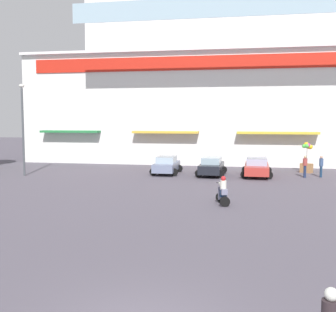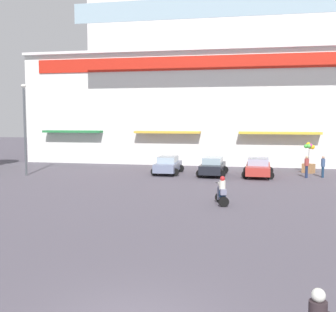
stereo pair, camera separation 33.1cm
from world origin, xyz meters
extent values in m
plane|color=#554F5B|center=(0.00, 13.00, 0.00)|extent=(128.00, 128.00, 0.00)
cube|color=white|center=(0.00, 36.65, 5.27)|extent=(39.17, 13.31, 10.54)
cube|color=white|center=(0.00, 37.32, 14.50)|extent=(26.98, 11.98, 7.92)
cube|color=red|center=(0.00, 29.94, 9.42)|extent=(36.03, 0.12, 1.26)
cube|color=white|center=(0.00, 29.90, 10.66)|extent=(39.17, 0.70, 0.24)
cube|color=#25773E|center=(-14.43, 29.45, 3.13)|extent=(5.81, 1.10, 0.20)
cube|color=gold|center=(-5.10, 29.45, 3.13)|extent=(6.13, 1.10, 0.20)
cube|color=gold|center=(4.93, 29.45, 3.13)|extent=(7.04, 1.10, 0.20)
cube|color=#99B7C6|center=(0.00, 24.64, 12.92)|extent=(23.74, 0.08, 1.58)
cube|color=slate|center=(-3.98, 24.14, 0.59)|extent=(1.63, 3.90, 0.64)
cube|color=#9FB2BF|center=(-3.98, 24.14, 1.16)|extent=(1.40, 1.95, 0.50)
cylinder|color=black|center=(-4.79, 25.35, 0.30)|extent=(0.60, 0.17, 0.60)
cylinder|color=black|center=(-3.17, 25.35, 0.30)|extent=(0.60, 0.17, 0.60)
cylinder|color=black|center=(-4.80, 22.94, 0.30)|extent=(0.60, 0.17, 0.60)
cylinder|color=black|center=(-3.18, 22.93, 0.30)|extent=(0.60, 0.17, 0.60)
cube|color=black|center=(-0.39, 23.88, 0.60)|extent=(1.75, 4.15, 0.66)
cube|color=#96AEBB|center=(-0.39, 23.88, 1.18)|extent=(1.46, 2.09, 0.49)
cylinder|color=black|center=(-1.15, 25.17, 0.30)|extent=(0.60, 0.18, 0.60)
cylinder|color=black|center=(0.46, 25.12, 0.30)|extent=(0.60, 0.18, 0.60)
cylinder|color=black|center=(-1.24, 22.63, 0.30)|extent=(0.60, 0.18, 0.60)
cylinder|color=black|center=(0.38, 22.58, 0.30)|extent=(0.60, 0.18, 0.60)
cube|color=#B3352E|center=(3.05, 24.03, 0.59)|extent=(1.87, 4.55, 0.63)
cube|color=#A1ADCA|center=(3.05, 24.03, 1.16)|extent=(1.56, 2.29, 0.51)
cylinder|color=black|center=(2.22, 25.45, 0.30)|extent=(0.60, 0.18, 0.60)
cylinder|color=black|center=(3.96, 25.40, 0.30)|extent=(0.60, 0.18, 0.60)
cylinder|color=black|center=(2.14, 22.66, 0.30)|extent=(0.60, 0.18, 0.60)
cylinder|color=black|center=(3.89, 22.62, 0.30)|extent=(0.60, 0.18, 0.60)
cylinder|color=black|center=(0.90, 13.78, 0.26)|extent=(0.54, 0.26, 0.52)
cylinder|color=black|center=(1.18, 12.63, 0.26)|extent=(0.54, 0.26, 0.52)
cube|color=slate|center=(1.04, 13.21, 0.32)|extent=(0.52, 1.08, 0.10)
cube|color=slate|center=(1.09, 13.00, 0.72)|extent=(0.45, 0.71, 0.28)
cube|color=slate|center=(0.92, 13.67, 0.51)|extent=(0.34, 0.21, 0.70)
cylinder|color=black|center=(0.92, 13.69, 1.06)|extent=(0.51, 0.16, 0.04)
cube|color=navy|center=(1.06, 13.09, 0.60)|extent=(0.38, 0.35, 0.36)
cylinder|color=silver|center=(1.06, 13.09, 1.02)|extent=(0.39, 0.39, 0.48)
sphere|color=red|center=(1.06, 13.09, 1.38)|extent=(0.25, 0.25, 0.25)
cube|color=silver|center=(1.00, 13.35, 1.05)|extent=(0.43, 0.51, 0.10)
sphere|color=silver|center=(3.63, -0.76, 1.42)|extent=(0.25, 0.25, 0.25)
cylinder|color=#1D2A4C|center=(6.58, 23.97, 0.45)|extent=(0.24, 0.24, 0.91)
cylinder|color=#9E3E3A|center=(6.58, 23.97, 1.17)|extent=(0.38, 0.38, 0.53)
sphere|color=tan|center=(6.58, 23.97, 1.55)|extent=(0.21, 0.21, 0.21)
cylinder|color=navy|center=(7.80, 24.35, 0.42)|extent=(0.26, 0.26, 0.83)
cylinder|color=#395179|center=(7.80, 24.35, 1.13)|extent=(0.42, 0.42, 0.58)
sphere|color=tan|center=(7.80, 24.35, 1.53)|extent=(0.22, 0.22, 0.22)
cylinder|color=#474C51|center=(-14.63, 21.15, 3.35)|extent=(0.16, 0.16, 6.71)
ellipsoid|color=silver|center=(-14.63, 21.15, 6.89)|extent=(0.40, 0.40, 0.28)
cube|color=#A57448|center=(7.11, 26.89, 0.38)|extent=(1.08, 0.97, 0.75)
cylinder|color=#4C4C4C|center=(7.11, 26.89, 1.35)|extent=(0.04, 0.04, 1.20)
sphere|color=yellow|center=(7.36, 26.86, 2.11)|extent=(0.38, 0.38, 0.38)
sphere|color=orange|center=(7.24, 27.13, 2.07)|extent=(0.29, 0.29, 0.29)
sphere|color=yellow|center=(7.06, 27.01, 2.30)|extent=(0.39, 0.39, 0.39)
sphere|color=#51D04B|center=(6.86, 26.84, 2.17)|extent=(0.32, 0.32, 0.32)
sphere|color=#50C14A|center=(7.05, 26.74, 2.19)|extent=(0.36, 0.36, 0.36)
sphere|color=#E13599|center=(7.19, 26.78, 2.25)|extent=(0.30, 0.30, 0.30)
camera|label=1|loc=(2.09, -8.13, 4.50)|focal=44.36mm
camera|label=2|loc=(2.42, -8.07, 4.50)|focal=44.36mm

